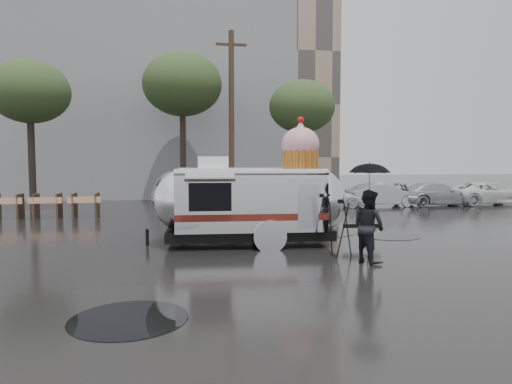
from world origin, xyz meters
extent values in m
plane|color=black|center=(0.00, 0.00, 0.00)|extent=(120.00, 120.00, 0.00)
cylinder|color=black|center=(-0.96, -2.91, 0.01)|extent=(1.77, 1.77, 0.01)
cylinder|color=black|center=(3.96, 5.07, 0.01)|extent=(3.54, 3.54, 0.01)
cylinder|color=black|center=(1.22, 4.23, 0.01)|extent=(2.64, 2.64, 0.01)
cylinder|color=black|center=(6.26, 3.55, 0.01)|extent=(1.93, 1.93, 0.01)
cube|color=slate|center=(-4.00, 24.00, 6.50)|extent=(22.00, 12.00, 13.00)
cylinder|color=#473323|center=(2.50, 14.00, 4.50)|extent=(0.28, 0.28, 9.00)
cube|color=#473323|center=(2.50, 14.00, 8.30)|extent=(1.60, 0.12, 0.12)
cylinder|color=#382D26|center=(-7.00, 13.00, 2.93)|extent=(0.32, 0.32, 5.85)
ellipsoid|color=#2C4120|center=(-7.00, 13.00, 5.52)|extent=(3.64, 3.64, 2.86)
cylinder|color=#382D26|center=(0.00, 15.00, 3.38)|extent=(0.32, 0.32, 6.75)
ellipsoid|color=#2C4120|center=(0.00, 15.00, 6.38)|extent=(4.20, 4.20, 3.30)
cylinder|color=#382D26|center=(6.00, 13.00, 2.70)|extent=(0.32, 0.32, 5.40)
ellipsoid|color=#2C4120|center=(6.00, 13.00, 5.10)|extent=(3.36, 3.36, 2.64)
cube|color=#473323|center=(-6.60, 10.00, 0.50)|extent=(0.08, 0.80, 1.00)
cube|color=#E5590C|center=(-7.05, 9.62, 0.75)|extent=(1.30, 0.04, 0.25)
cube|color=#473323|center=(-6.00, 10.00, 0.50)|extent=(0.08, 0.80, 1.00)
cube|color=#473323|center=(-5.10, 10.00, 0.50)|extent=(0.08, 0.80, 1.00)
cube|color=#E5590C|center=(-5.55, 9.62, 0.75)|extent=(1.30, 0.04, 0.25)
cube|color=#473323|center=(-4.50, 10.00, 0.50)|extent=(0.08, 0.80, 1.00)
cube|color=#473323|center=(-3.60, 10.00, 0.50)|extent=(0.08, 0.80, 1.00)
cube|color=#E5590C|center=(-4.05, 9.62, 0.75)|extent=(1.30, 0.04, 0.25)
imported|color=silver|center=(7.00, 12.00, 0.70)|extent=(4.00, 1.80, 1.40)
imported|color=#B2B2B7|center=(10.00, 12.00, 0.70)|extent=(4.00, 1.80, 1.40)
imported|color=#B2B2B7|center=(13.00, 12.00, 0.72)|extent=(4.20, 1.80, 1.44)
imported|color=silver|center=(16.00, 12.00, 0.75)|extent=(4.40, 1.90, 1.50)
cube|color=silver|center=(1.73, 2.91, 1.28)|extent=(4.15, 2.34, 1.65)
ellipsoid|color=silver|center=(3.75, 2.79, 1.28)|extent=(1.50, 2.18, 1.65)
ellipsoid|color=silver|center=(-0.28, 3.02, 1.28)|extent=(1.50, 2.18, 1.65)
cube|color=black|center=(1.73, 2.91, 0.32)|extent=(4.68, 2.10, 0.27)
cylinder|color=black|center=(2.14, 1.94, 0.32)|extent=(0.65, 0.24, 0.64)
cylinder|color=black|center=(2.25, 3.82, 0.32)|extent=(0.65, 0.24, 0.64)
cylinder|color=silver|center=(2.13, 1.81, 0.37)|extent=(0.88, 0.14, 0.88)
cube|color=black|center=(5.02, 2.71, 0.46)|extent=(1.10, 0.17, 0.11)
sphere|color=silver|center=(5.57, 2.68, 0.50)|extent=(0.15, 0.15, 0.15)
cylinder|color=black|center=(-1.10, 3.07, 0.23)|extent=(0.10, 0.10, 0.46)
cube|color=#5E1A14|center=(1.67, 1.86, 0.87)|extent=(4.02, 0.27, 0.18)
cube|color=#5E1A14|center=(1.80, 3.95, 0.87)|extent=(4.02, 0.27, 0.18)
cube|color=black|center=(0.58, 1.91, 1.42)|extent=(1.10, 0.09, 0.73)
cube|color=#A8A29C|center=(0.56, 1.69, 1.88)|extent=(1.31, 0.53, 0.13)
cube|color=silver|center=(3.13, 1.76, 1.14)|extent=(0.55, 0.06, 1.19)
cube|color=white|center=(0.73, 2.96, 2.29)|extent=(0.86, 0.64, 0.35)
cylinder|color=#BF742C|center=(3.20, 2.82, 2.38)|extent=(1.01, 1.01, 0.55)
ellipsoid|color=pink|center=(3.20, 2.82, 2.82)|extent=(1.12, 1.12, 0.95)
cone|color=pink|center=(3.20, 2.82, 3.30)|extent=(0.48, 0.48, 0.37)
sphere|color=red|center=(3.20, 2.82, 3.50)|extent=(0.19, 0.19, 0.18)
imported|color=black|center=(4.10, 0.10, 0.84)|extent=(0.70, 0.91, 1.68)
imported|color=black|center=(4.10, 0.10, 1.94)|extent=(1.15, 1.15, 0.78)
cylinder|color=black|center=(4.10, 0.10, 0.83)|extent=(0.02, 0.02, 1.65)
cylinder|color=black|center=(3.90, 0.90, 0.67)|extent=(0.15, 0.29, 1.36)
cylinder|color=black|center=(3.48, 0.94, 0.67)|extent=(0.20, 0.26, 1.36)
cylinder|color=black|center=(3.65, 0.56, 0.67)|extent=(0.32, 0.06, 1.36)
cube|color=black|center=(3.68, 0.80, 1.36)|extent=(0.14, 0.13, 0.10)
camera|label=1|loc=(-0.18, -9.76, 2.36)|focal=32.00mm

